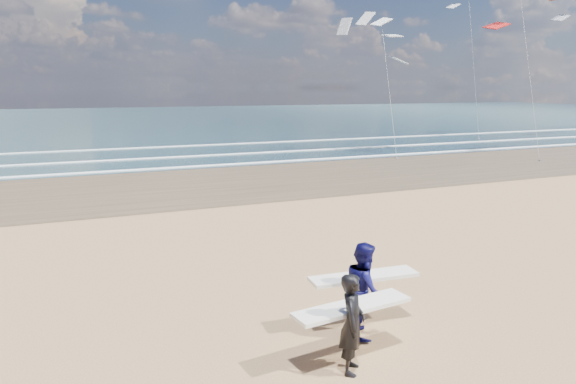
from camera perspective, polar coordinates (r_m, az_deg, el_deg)
name	(u,v)px	position (r m, az deg, el deg)	size (l,w,h in m)	color
wet_sand_strip	(473,162)	(34.83, 19.86, 3.13)	(220.00, 12.00, 0.01)	#4B3A28
ocean	(231,118)	(82.86, -6.33, 8.22)	(220.00, 100.00, 0.02)	#1B323B
foam_breakers	(385,145)	(42.74, 10.72, 5.11)	(220.00, 11.70, 0.05)	white
surfer_near	(352,321)	(8.84, 7.15, -14.01)	(2.25, 1.11, 1.72)	black
surfer_far	(364,288)	(10.05, 8.47, -10.53)	(2.24, 1.25, 1.84)	#0D0C44
kite_0	(526,43)	(38.98, 24.92, 14.74)	(6.73, 4.84, 13.08)	slate
kite_1	(387,70)	(37.28, 10.94, 13.14)	(6.00, 4.76, 10.45)	slate
kite_5	(473,51)	(52.80, 19.82, 14.55)	(5.14, 4.67, 15.33)	slate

